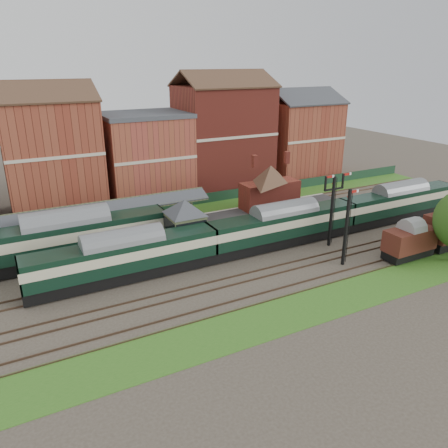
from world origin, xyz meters
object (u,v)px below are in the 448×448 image
platform_railcar (68,238)px  signal_box (185,225)px  dmu_train (284,225)px  semaphore_bracket (332,206)px

platform_railcar → signal_box: bearing=-15.7°
signal_box → dmu_train: bearing=-17.2°
semaphore_bracket → dmu_train: (-4.54, 2.50, -2.19)m
dmu_train → platform_railcar: bearing=163.6°
semaphore_bracket → platform_railcar: semaphore_bracket is taller
semaphore_bracket → dmu_train: semaphore_bracket is taller
signal_box → platform_railcar: size_ratio=0.29×
signal_box → semaphore_bracket: bearing=-20.9°
dmu_train → platform_railcar: size_ratio=2.66×
dmu_train → platform_railcar: (-22.04, 6.50, 0.29)m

